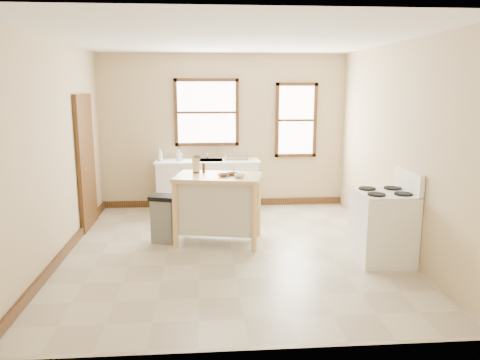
% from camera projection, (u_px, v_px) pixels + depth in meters
% --- Properties ---
extents(floor, '(5.00, 5.00, 0.00)m').
position_uv_depth(floor, '(232.00, 250.00, 6.44)').
color(floor, '#BBB094').
rests_on(floor, ground).
extents(ceiling, '(5.00, 5.00, 0.00)m').
position_uv_depth(ceiling, '(231.00, 39.00, 5.89)').
color(ceiling, white).
rests_on(ceiling, ground).
extents(wall_back, '(4.50, 0.04, 2.80)m').
position_uv_depth(wall_back, '(223.00, 132.00, 8.60)').
color(wall_back, tan).
rests_on(wall_back, ground).
extents(wall_left, '(0.04, 5.00, 2.80)m').
position_uv_depth(wall_left, '(56.00, 151.00, 5.99)').
color(wall_left, tan).
rests_on(wall_left, ground).
extents(wall_right, '(0.04, 5.00, 2.80)m').
position_uv_depth(wall_right, '(397.00, 148.00, 6.33)').
color(wall_right, tan).
rests_on(wall_right, ground).
extents(window_main, '(1.17, 0.06, 1.22)m').
position_uv_depth(window_main, '(207.00, 112.00, 8.49)').
color(window_main, '#331D0E').
rests_on(window_main, wall_back).
extents(window_side, '(0.77, 0.06, 1.37)m').
position_uv_depth(window_side, '(296.00, 120.00, 8.65)').
color(window_side, '#331D0E').
rests_on(window_side, wall_back).
extents(door_left, '(0.06, 0.90, 2.10)m').
position_uv_depth(door_left, '(86.00, 162.00, 7.33)').
color(door_left, '#331D0E').
rests_on(door_left, ground).
extents(baseboard_back, '(4.50, 0.04, 0.12)m').
position_uv_depth(baseboard_back, '(224.00, 202.00, 8.84)').
color(baseboard_back, '#331D0E').
rests_on(baseboard_back, ground).
extents(baseboard_left, '(0.04, 5.00, 0.12)m').
position_uv_depth(baseboard_left, '(66.00, 250.00, 6.25)').
color(baseboard_left, '#331D0E').
rests_on(baseboard_left, ground).
extents(sink_counter, '(1.86, 0.62, 0.92)m').
position_uv_depth(sink_counter, '(208.00, 185.00, 8.47)').
color(sink_counter, white).
rests_on(sink_counter, ground).
extents(faucet, '(0.03, 0.03, 0.22)m').
position_uv_depth(faucet, '(207.00, 152.00, 8.54)').
color(faucet, silver).
rests_on(faucet, sink_counter).
extents(soap_bottle_a, '(0.11, 0.11, 0.23)m').
position_uv_depth(soap_bottle_a, '(160.00, 154.00, 8.24)').
color(soap_bottle_a, '#B2B2B2').
rests_on(soap_bottle_a, sink_counter).
extents(soap_bottle_b, '(0.11, 0.12, 0.20)m').
position_uv_depth(soap_bottle_b, '(179.00, 155.00, 8.27)').
color(soap_bottle_b, '#B2B2B2').
rests_on(soap_bottle_b, sink_counter).
extents(dish_rack, '(0.49, 0.42, 0.10)m').
position_uv_depth(dish_rack, '(236.00, 157.00, 8.35)').
color(dish_rack, silver).
rests_on(dish_rack, sink_counter).
extents(kitchen_island, '(1.32, 0.98, 0.98)m').
position_uv_depth(kitchen_island, '(218.00, 209.00, 6.71)').
color(kitchen_island, '#F9E092').
rests_on(kitchen_island, ground).
extents(knife_block, '(0.10, 0.10, 0.20)m').
position_uv_depth(knife_block, '(196.00, 166.00, 6.79)').
color(knife_block, tan).
rests_on(knife_block, kitchen_island).
extents(pepper_grinder, '(0.06, 0.06, 0.15)m').
position_uv_depth(pepper_grinder, '(204.00, 168.00, 6.80)').
color(pepper_grinder, '#422111').
rests_on(pepper_grinder, kitchen_island).
extents(bowl_a, '(0.21, 0.21, 0.04)m').
position_uv_depth(bowl_a, '(223.00, 175.00, 6.53)').
color(bowl_a, brown).
rests_on(bowl_a, kitchen_island).
extents(bowl_b, '(0.20, 0.20, 0.04)m').
position_uv_depth(bowl_b, '(232.00, 174.00, 6.62)').
color(bowl_b, brown).
rests_on(bowl_b, kitchen_island).
extents(bowl_c, '(0.15, 0.15, 0.05)m').
position_uv_depth(bowl_c, '(240.00, 176.00, 6.45)').
color(bowl_c, white).
rests_on(bowl_c, kitchen_island).
extents(trash_bin, '(0.43, 0.39, 0.69)m').
position_uv_depth(trash_bin, '(164.00, 219.00, 6.72)').
color(trash_bin, '#5F5F5D').
rests_on(trash_bin, ground).
extents(gas_stove, '(0.73, 0.74, 1.18)m').
position_uv_depth(gas_stove, '(383.00, 216.00, 5.95)').
color(gas_stove, white).
rests_on(gas_stove, ground).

